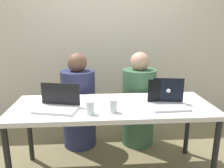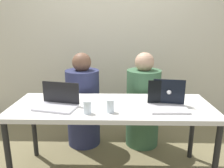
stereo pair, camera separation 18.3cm
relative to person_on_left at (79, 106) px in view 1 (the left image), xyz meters
name	(u,v)px [view 1 (the left image)]	position (x,y,z in m)	size (l,w,h in m)	color
back_wall	(106,43)	(0.36, 0.81, 0.67)	(4.77, 0.10, 2.35)	beige
desk	(113,111)	(0.36, -0.59, 0.16)	(1.83, 0.69, 0.72)	silver
person_on_left	(79,106)	(0.00, 0.00, 0.00)	(0.42, 0.42, 1.13)	#2A2F52
person_on_right	(138,104)	(0.72, 0.00, 0.00)	(0.42, 0.42, 1.14)	#396140
laptop_front_left	(58,104)	(-0.12, -0.66, 0.27)	(0.40, 0.30, 0.21)	silver
laptop_back_right	(166,96)	(0.89, -0.51, 0.27)	(0.32, 0.30, 0.24)	silver
laptop_front_right	(167,101)	(0.85, -0.65, 0.27)	(0.33, 0.28, 0.23)	silver
water_glass_center	(113,107)	(0.35, -0.77, 0.27)	(0.07, 0.07, 0.11)	silver
water_glass_left	(90,109)	(0.16, -0.80, 0.27)	(0.07, 0.07, 0.11)	silver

